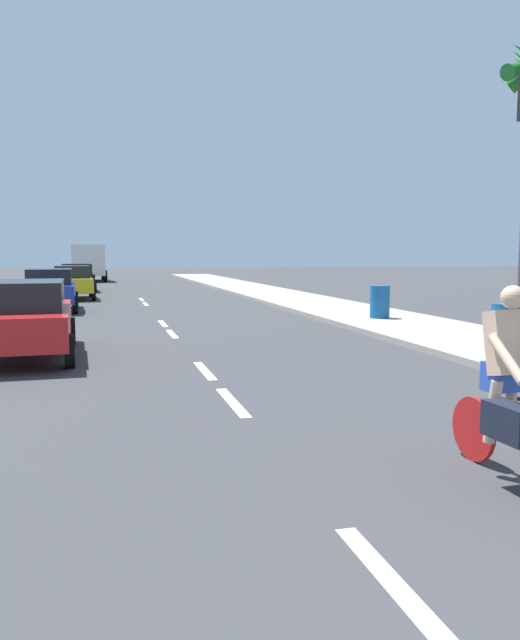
{
  "coord_description": "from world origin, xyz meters",
  "views": [
    {
      "loc": [
        -1.76,
        0.15,
        2.1
      ],
      "look_at": [
        0.57,
        9.36,
        1.1
      ],
      "focal_mm": 35.06,
      "sensor_mm": 36.0,
      "label": 1
    }
  ],
  "objects_px": {
    "cyclist": "(508,393)",
    "parked_car_red": "(20,316)",
    "trash_bin_near": "(505,323)",
    "parked_car_black": "(77,277)",
    "parked_car_blue": "(50,289)",
    "delivery_truck": "(88,262)",
    "parked_car_yellow": "(72,281)",
    "trash_bin_far": "(380,302)"
  },
  "relations": [
    {
      "from": "parked_car_red",
      "to": "parked_car_black",
      "type": "height_order",
      "value": "same"
    },
    {
      "from": "cyclist",
      "to": "parked_car_yellow",
      "type": "xyz_separation_m",
      "value": [
        -4.95,
        25.55,
        0.01
      ]
    },
    {
      "from": "parked_car_blue",
      "to": "parked_car_yellow",
      "type": "xyz_separation_m",
      "value": [
        0.51,
        6.28,
        0.0
      ]
    },
    {
      "from": "parked_car_red",
      "to": "parked_car_blue",
      "type": "distance_m",
      "value": 10.76
    },
    {
      "from": "parked_car_black",
      "to": "trash_bin_near",
      "type": "relative_size",
      "value": 5.04
    },
    {
      "from": "trash_bin_near",
      "to": "trash_bin_far",
      "type": "bearing_deg",
      "value": 93.59
    },
    {
      "from": "parked_car_blue",
      "to": "parked_car_black",
      "type": "relative_size",
      "value": 0.95
    },
    {
      "from": "delivery_truck",
      "to": "trash_bin_near",
      "type": "xyz_separation_m",
      "value": [
        9.67,
        -38.39,
        -0.93
      ]
    },
    {
      "from": "parked_car_yellow",
      "to": "parked_car_red",
      "type": "bearing_deg",
      "value": -94.2
    },
    {
      "from": "cyclist",
      "to": "trash_bin_far",
      "type": "relative_size",
      "value": 1.82
    },
    {
      "from": "parked_car_black",
      "to": "delivery_truck",
      "type": "distance_m",
      "value": 13.64
    },
    {
      "from": "delivery_truck",
      "to": "trash_bin_near",
      "type": "relative_size",
      "value": 7.23
    },
    {
      "from": "parked_car_red",
      "to": "parked_car_yellow",
      "type": "relative_size",
      "value": 1.09
    },
    {
      "from": "parked_car_yellow",
      "to": "delivery_truck",
      "type": "relative_size",
      "value": 0.67
    },
    {
      "from": "parked_car_blue",
      "to": "trash_bin_near",
      "type": "relative_size",
      "value": 4.8
    },
    {
      "from": "parked_car_blue",
      "to": "trash_bin_far",
      "type": "xyz_separation_m",
      "value": [
        10.15,
        -6.49,
        -0.2
      ]
    },
    {
      "from": "delivery_truck",
      "to": "parked_car_red",
      "type": "bearing_deg",
      "value": -92.9
    },
    {
      "from": "parked_car_yellow",
      "to": "parked_car_black",
      "type": "distance_m",
      "value": 6.32
    },
    {
      "from": "cyclist",
      "to": "parked_car_yellow",
      "type": "distance_m",
      "value": 26.03
    },
    {
      "from": "trash_bin_far",
      "to": "parked_car_blue",
      "type": "bearing_deg",
      "value": 147.39
    },
    {
      "from": "cyclist",
      "to": "parked_car_red",
      "type": "relative_size",
      "value": 0.39
    },
    {
      "from": "parked_car_yellow",
      "to": "trash_bin_far",
      "type": "distance_m",
      "value": 16.0
    },
    {
      "from": "parked_car_black",
      "to": "trash_bin_far",
      "type": "distance_m",
      "value": 21.41
    },
    {
      "from": "parked_car_blue",
      "to": "delivery_truck",
      "type": "distance_m",
      "value": 26.24
    },
    {
      "from": "parked_car_yellow",
      "to": "trash_bin_far",
      "type": "relative_size",
      "value": 4.26
    },
    {
      "from": "parked_car_red",
      "to": "parked_car_blue",
      "type": "xyz_separation_m",
      "value": [
        -0.23,
        10.76,
        -0.0
      ]
    },
    {
      "from": "delivery_truck",
      "to": "cyclist",
      "type": "bearing_deg",
      "value": -86.14
    },
    {
      "from": "trash_bin_far",
      "to": "parked_car_yellow",
      "type": "bearing_deg",
      "value": 127.03
    },
    {
      "from": "parked_car_yellow",
      "to": "delivery_truck",
      "type": "height_order",
      "value": "delivery_truck"
    },
    {
      "from": "trash_bin_near",
      "to": "parked_car_black",
      "type": "bearing_deg",
      "value": 112.04
    },
    {
      "from": "parked_car_blue",
      "to": "parked_car_yellow",
      "type": "height_order",
      "value": "same"
    },
    {
      "from": "parked_car_black",
      "to": "trash_bin_near",
      "type": "bearing_deg",
      "value": -71.26
    },
    {
      "from": "parked_car_red",
      "to": "parked_car_blue",
      "type": "bearing_deg",
      "value": 89.17
    },
    {
      "from": "parked_car_blue",
      "to": "trash_bin_near",
      "type": "xyz_separation_m",
      "value": [
        10.51,
        -12.17,
        -0.26
      ]
    },
    {
      "from": "cyclist",
      "to": "parked_car_blue",
      "type": "distance_m",
      "value": 20.03
    },
    {
      "from": "parked_car_blue",
      "to": "delivery_truck",
      "type": "bearing_deg",
      "value": 86.62
    },
    {
      "from": "parked_car_blue",
      "to": "parked_car_black",
      "type": "distance_m",
      "value": 12.61
    },
    {
      "from": "cyclist",
      "to": "trash_bin_near",
      "type": "distance_m",
      "value": 8.71
    },
    {
      "from": "parked_car_red",
      "to": "trash_bin_near",
      "type": "relative_size",
      "value": 5.31
    },
    {
      "from": "parked_car_blue",
      "to": "parked_car_black",
      "type": "bearing_deg",
      "value": 86.28
    },
    {
      "from": "cyclist",
      "to": "parked_car_black",
      "type": "bearing_deg",
      "value": -83.8
    },
    {
      "from": "cyclist",
      "to": "trash_bin_near",
      "type": "xyz_separation_m",
      "value": [
        5.04,
        7.1,
        -0.25
      ]
    }
  ]
}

